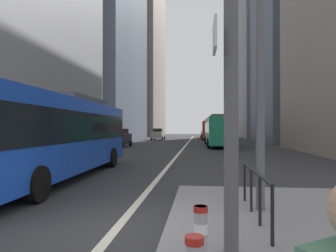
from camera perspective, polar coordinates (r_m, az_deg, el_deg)
ground_plane at (r=26.13m, az=2.27°, el=-4.79°), size 160.00×160.00×0.00m
lane_centre_line at (r=36.10m, az=3.28°, el=-3.56°), size 0.20×80.00×0.01m
office_tower_left_mid at (r=60.93m, az=-11.92°, el=18.82°), size 11.92×25.54×44.07m
office_tower_left_far at (r=88.69m, az=-6.04°, el=15.91°), size 13.80×25.44×53.75m
office_tower_right_mid at (r=50.78m, az=24.13°, el=14.93°), size 13.25×16.62×30.77m
office_tower_right_far at (r=73.21m, az=18.42°, el=14.60°), size 13.36×20.24×41.80m
city_bus_blue_oncoming at (r=12.99m, az=-19.74°, el=-1.14°), size 2.87×11.86×3.40m
city_bus_red_receding at (r=34.52m, az=9.24°, el=-0.66°), size 2.83×11.82×3.40m
city_bus_red_distant at (r=53.94m, az=7.65°, el=-0.56°), size 2.72×11.19×3.40m
car_oncoming_mid at (r=52.40m, az=-1.83°, el=-1.49°), size 2.05×4.49×1.94m
car_receding_near at (r=43.75m, az=8.64°, el=-1.71°), size 2.21×4.44×1.94m
car_receding_far at (r=65.78m, az=6.93°, el=-1.26°), size 2.12×4.61×1.94m
car_oncoming_far at (r=32.96m, az=-9.15°, el=-2.15°), size 2.20×4.43×1.94m
bollard_right at (r=4.45m, az=6.05°, el=-18.90°), size 0.20×0.20×0.81m
pedestrian_railing at (r=6.75m, az=15.78°, el=-10.41°), size 0.06×3.10×0.98m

